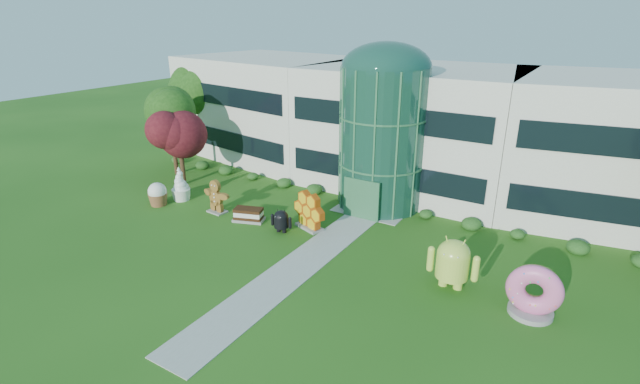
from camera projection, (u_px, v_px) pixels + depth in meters
The scene contains 14 objects.
ground at pixel (284, 277), 24.56m from camera, with size 140.00×140.00×0.00m, color #215114.
building at pixel (413, 126), 37.21m from camera, with size 46.00×15.00×9.30m, color beige, non-canonical shape.
atrium at pixel (383, 139), 32.35m from camera, with size 6.00×6.00×9.80m, color #194738.
walkway at pixel (305, 261), 26.15m from camera, with size 2.40×20.00×0.04m, color #9E9E93.
tree_red at pixel (180, 149), 37.03m from camera, with size 4.00×4.00×6.00m, color #3F0C14, non-canonical shape.
trees_backdrop at pixel (388, 146), 33.40m from camera, with size 52.00×8.00×8.40m, color #193F0F, non-canonical shape.
android_green at pixel (453, 260), 23.19m from camera, with size 2.70×1.80×3.06m, color #BADA45, non-canonical shape.
android_black at pixel (281, 220), 29.39m from camera, with size 1.52×1.02×1.72m, color black, non-canonical shape.
donut at pixel (534, 289), 21.12m from camera, with size 2.51×1.21×2.61m, color #DE549C, non-canonical shape.
gingerbread at pixel (216, 196), 32.25m from camera, with size 2.63×1.01×2.42m, color brown, non-canonical shape.
ice_cream_sandwich at pixel (249, 215), 31.12m from camera, with size 2.06×1.03×0.92m, color black, non-canonical shape.
honeycomb at pixel (309, 212), 29.82m from camera, with size 2.89×1.03×2.27m, color yellow, non-canonical shape.
froyo at pixel (180, 184), 34.43m from camera, with size 1.49×1.49×2.56m, color white, non-canonical shape.
cupcake at pixel (158, 194), 33.61m from camera, with size 1.43×1.43×1.72m, color white, non-canonical shape.
Camera 1 is at (12.78, -17.16, 13.03)m, focal length 26.00 mm.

